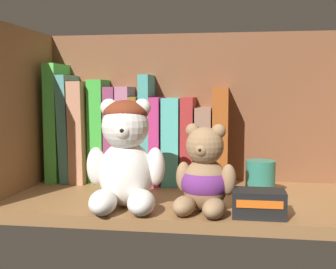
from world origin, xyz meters
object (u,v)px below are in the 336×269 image
book_12 (221,135)px  book_0 (62,122)px  book_2 (86,131)px  book_7 (148,128)px  book_5 (127,134)px  book_9 (174,140)px  teddy_bear_smaller (204,177)px  book_4 (114,134)px  teddy_bear_larger (125,156)px  book_1 (73,128)px  small_product_box (259,203)px  book_6 (138,139)px  book_3 (101,130)px  pillar_candle (260,178)px  book_10 (189,140)px  book_11 (204,145)px

book_12 → book_0: bearing=180.0°
book_2 → book_7: size_ratio=0.94×
book_2 → book_5: (9.21, 0.00, -0.53)cm
book_9 → teddy_bear_smaller: bearing=-70.3°
book_4 → teddy_bear_larger: bearing=-70.1°
book_1 → small_product_box: book_1 is taller
book_9 → book_6: bearing=180.0°
book_3 → teddy_bear_smaller: 33.21cm
book_0 → teddy_bear_larger: (19.86, -22.04, -3.92)cm
teddy_bear_smaller → teddy_bear_larger: bearing=178.7°
book_5 → teddy_bear_larger: bearing=-76.8°
pillar_candle → small_product_box: pillar_candle is taller
book_3 → book_12: (25.92, 0.00, -0.79)cm
book_5 → pillar_candle: (27.70, -10.17, -6.81)cm
book_4 → book_10: book_4 is taller
book_6 → book_7: (2.20, 0.00, 2.25)cm
book_6 → book_9: book_6 is taller
book_11 → book_7: bearing=180.0°
book_0 → book_1: (2.64, 0.00, -1.19)cm
book_7 → teddy_bear_larger: size_ratio=1.25×
book_6 → book_12: bearing=0.0°
book_4 → book_5: size_ratio=1.00×
book_1 → book_3: book_1 is taller
book_7 → book_10: 9.09cm
book_6 → book_7: size_ratio=0.80×
pillar_candle → book_11: bearing=137.4°
book_7 → book_10: book_7 is taller
book_3 → teddy_bear_smaller: bearing=-42.9°
book_9 → book_11: size_ratio=1.12×
book_2 → book_10: bearing=0.0°
book_1 → book_7: same height
book_2 → book_11: bearing=0.0°
book_11 → book_10: bearing=180.0°
book_3 → book_11: size_ratio=1.36×
book_9 → small_product_box: 30.13cm
book_3 → book_10: book_3 is taller
book_2 → book_9: book_2 is taller
book_7 → book_11: 12.41cm
book_2 → book_4: (6.41, 0.00, -0.55)cm
small_product_box → book_3: bearing=143.2°
book_3 → small_product_box: bearing=-36.8°
book_5 → book_6: 2.70cm
book_1 → book_10: book_1 is taller
book_0 → book_3: size_ratio=1.15×
book_5 → teddy_bear_smaller: 29.15cm
book_0 → book_9: (24.86, 0.00, -3.55)cm
book_1 → book_5: book_1 is taller
book_0 → book_1: 2.90cm
book_5 → book_10: 13.52cm
book_1 → teddy_bear_larger: book_1 is taller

